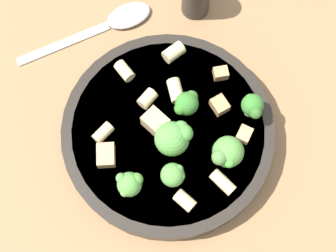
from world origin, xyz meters
TOP-DOWN VIEW (x-y plane):
  - ground_plane at (0.00, 0.00)m, footprint 2.00×2.00m
  - pasta_bowl at (0.00, 0.00)m, footprint 0.25×0.25m
  - broccoli_floret_0 at (-0.01, -0.06)m, footprint 0.03×0.03m
  - broccoli_floret_1 at (0.06, -0.05)m, footprint 0.04×0.04m
  - broccoli_floret_2 at (-0.05, -0.06)m, footprint 0.03×0.03m
  - broccoli_floret_3 at (0.10, -0.00)m, footprint 0.03×0.03m
  - broccoli_floret_4 at (0.00, -0.02)m, footprint 0.04×0.04m
  - broccoli_floret_5 at (0.03, 0.02)m, footprint 0.03×0.03m
  - rigatoni_0 at (0.05, -0.08)m, footprint 0.03×0.03m
  - rigatoni_1 at (0.02, 0.04)m, footprint 0.02×0.03m
  - rigatoni_2 at (-0.04, 0.08)m, footprint 0.02×0.03m
  - rigatoni_3 at (0.03, 0.09)m, footprint 0.03×0.03m
  - rigatoni_4 at (-0.02, 0.04)m, footprint 0.03×0.03m
  - rigatoni_5 at (-0.07, 0.01)m, footprint 0.03×0.02m
  - rigatoni_6 at (0.00, -0.09)m, footprint 0.03×0.03m
  - chicken_chunk_0 at (-0.08, -0.02)m, footprint 0.02×0.03m
  - chicken_chunk_1 at (0.08, 0.05)m, footprint 0.02×0.01m
  - chicken_chunk_2 at (-0.01, 0.01)m, footprint 0.03×0.03m
  - chicken_chunk_3 at (0.06, 0.01)m, footprint 0.02×0.02m
  - chicken_chunk_4 at (0.08, -0.03)m, footprint 0.02×0.02m
  - spoon at (-0.04, 0.17)m, footprint 0.19×0.07m

SIDE VIEW (x-z plane):
  - ground_plane at x=0.00m, z-range 0.00..0.00m
  - spoon at x=-0.04m, z-range 0.00..0.01m
  - pasta_bowl at x=0.00m, z-range 0.00..0.04m
  - chicken_chunk_4 at x=0.08m, z-range 0.03..0.04m
  - chicken_chunk_1 at x=0.08m, z-range 0.03..0.05m
  - chicken_chunk_3 at x=0.06m, z-range 0.03..0.05m
  - rigatoni_5 at x=-0.07m, z-range 0.03..0.05m
  - rigatoni_0 at x=0.05m, z-range 0.03..0.05m
  - chicken_chunk_0 at x=-0.08m, z-range 0.03..0.05m
  - rigatoni_2 at x=-0.04m, z-range 0.03..0.05m
  - rigatoni_6 at x=0.00m, z-range 0.03..0.05m
  - rigatoni_4 at x=-0.02m, z-range 0.03..0.05m
  - rigatoni_1 at x=0.02m, z-range 0.03..0.05m
  - rigatoni_3 at x=0.03m, z-range 0.03..0.05m
  - chicken_chunk_2 at x=-0.01m, z-range 0.03..0.06m
  - broccoli_floret_0 at x=-0.01m, z-range 0.04..0.07m
  - broccoli_floret_1 at x=0.06m, z-range 0.04..0.07m
  - broccoli_floret_5 at x=0.03m, z-range 0.04..0.07m
  - broccoli_floret_2 at x=-0.05m, z-range 0.04..0.07m
  - broccoli_floret_3 at x=0.10m, z-range 0.04..0.07m
  - broccoli_floret_4 at x=0.00m, z-range 0.04..0.08m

